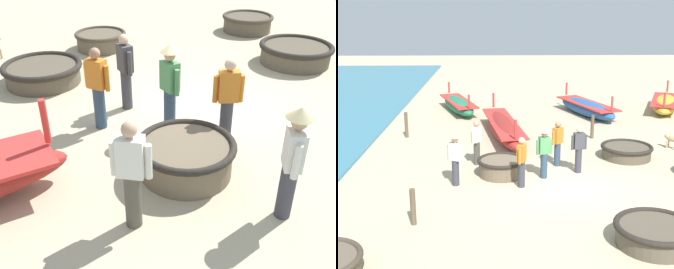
# 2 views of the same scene
# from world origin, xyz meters

# --- Properties ---
(ground_plane) EXTENTS (80.00, 80.00, 0.00)m
(ground_plane) POSITION_xyz_m (0.00, 0.00, 0.00)
(ground_plane) COLOR #BCAD8C
(coracle_weathered) EXTENTS (1.93, 1.93, 0.54)m
(coracle_weathered) POSITION_xyz_m (1.59, -3.61, 0.29)
(coracle_weathered) COLOR brown
(coracle_weathered) RESTS_ON ground
(coracle_tilted) EXTENTS (1.68, 1.68, 0.54)m
(coracle_tilted) POSITION_xyz_m (4.70, -4.02, 0.30)
(coracle_tilted) COLOR brown
(coracle_tilted) RESTS_ON ground
(coracle_center) EXTENTS (1.58, 1.58, 0.57)m
(coracle_center) POSITION_xyz_m (-1.89, 1.09, 0.31)
(coracle_center) COLOR brown
(coracle_center) RESTS_ON ground
(coracle_nearest) EXTENTS (1.49, 1.49, 0.49)m
(coracle_nearest) POSITION_xyz_m (4.68, 0.94, 0.27)
(coracle_nearest) COLOR brown
(coracle_nearest) RESTS_ON ground
(coracle_far_right) EXTENTS (1.87, 1.87, 0.49)m
(coracle_far_right) POSITION_xyz_m (2.69, 2.80, 0.27)
(coracle_far_right) COLOR brown
(coracle_far_right) RESTS_ON ground
(fisherman_crouching) EXTENTS (0.41, 0.39, 1.57)m
(fisherman_crouching) POSITION_xyz_m (0.06, 2.01, 0.84)
(fisherman_crouching) COLOR #2D425B
(fisherman_crouching) RESTS_ON ground
(fisherman_by_coracle) EXTENTS (0.52, 0.36, 1.67)m
(fisherman_by_coracle) POSITION_xyz_m (-0.53, 0.82, 0.96)
(fisherman_by_coracle) COLOR #2D425B
(fisherman_by_coracle) RESTS_ON ground
(fisherman_hauling) EXTENTS (0.36, 0.47, 1.57)m
(fisherman_hauling) POSITION_xyz_m (-2.72, 2.20, 0.84)
(fisherman_hauling) COLOR #4C473D
(fisherman_hauling) RESTS_ON ground
(fisherman_with_hat) EXTENTS (0.48, 0.36, 1.67)m
(fisherman_with_hat) POSITION_xyz_m (-3.30, 0.25, 0.96)
(fisherman_with_hat) COLOR #383842
(fisherman_with_hat) RESTS_ON ground
(fisherman_standing_left) EXTENTS (0.32, 0.51, 1.57)m
(fisherman_standing_left) POSITION_xyz_m (-1.29, 0.06, 0.84)
(fisherman_standing_left) COLOR #383842
(fisherman_standing_left) RESTS_ON ground
(fisherman_standing_right) EXTENTS (0.52, 0.27, 1.57)m
(fisherman_standing_right) POSITION_xyz_m (0.66, 1.31, 0.84)
(fisherman_standing_right) COLOR #383842
(fisherman_standing_right) RESTS_ON ground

